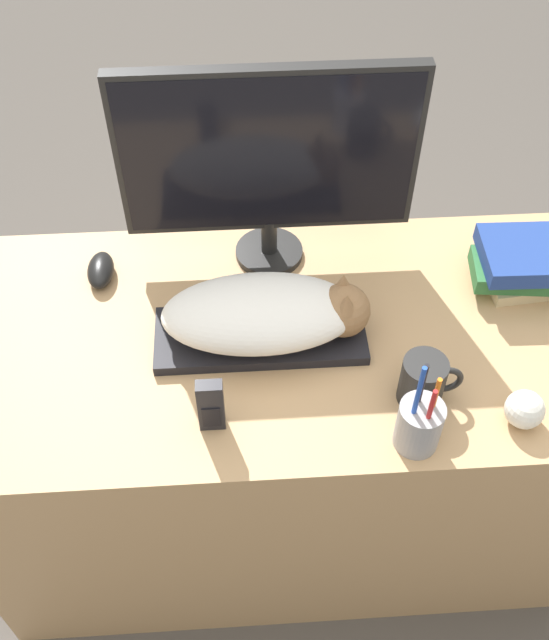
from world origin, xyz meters
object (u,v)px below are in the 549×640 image
Objects in this scene: keyboard at (260,336)px; pen_cup at (419,424)px; computer_mouse at (101,270)px; coffee_mug at (424,381)px; phone at (211,406)px; book_stack at (525,265)px; cat at (271,313)px; monitor at (269,158)px; baseball at (525,409)px.

pen_cup is at bearing -43.77° from keyboard.
keyboard is at bearing -30.65° from computer_mouse.
pen_cup is (-0.03, -0.10, 0.00)m from coffee_mug.
phone is 0.75m from book_stack.
cat is 1.80× the size of pen_cup.
phone is at bearing -59.07° from computer_mouse.
book_stack is (0.68, 0.33, -0.01)m from phone.
computer_mouse is at bearing 120.93° from phone.
computer_mouse is 0.93m from book_stack.
monitor is 8.22× the size of baseball.
coffee_mug is at bearing 73.72° from pen_cup.
phone is at bearing -106.48° from monitor.
pen_cup is (0.24, -0.51, -0.21)m from monitor.
computer_mouse is (-0.37, 0.20, -0.06)m from cat.
phone is (-0.58, 0.03, 0.03)m from baseball.
computer_mouse is at bearing 150.33° from coffee_mug.
pen_cup is at bearing -64.73° from monitor.
monitor is at bearing 82.43° from keyboard.
keyboard is at bearing 151.47° from coffee_mug.
computer_mouse is at bearing 152.27° from baseball.
computer_mouse reaches higher than keyboard.
cat reaches higher than phone.
coffee_mug is (0.28, -0.16, -0.03)m from cat.
book_stack is at bearing 12.02° from keyboard.
phone is (-0.40, -0.04, 0.01)m from coffee_mug.
monitor is 0.61m from pen_cup.
baseball is at bearing -27.73° from computer_mouse.
coffee_mug is 0.41m from phone.
baseball is at bearing -46.83° from monitor.
computer_mouse is 0.93m from baseball.
keyboard is 0.36m from monitor.
monitor is at bearing 115.27° from pen_cup.
keyboard is 0.23m from phone.
cat is at bearing -29.03° from computer_mouse.
phone is (-0.12, -0.20, -0.02)m from cat.
cat is at bearing 153.33° from baseball.
cat is at bearing -92.26° from monitor.
computer_mouse is 0.86× the size of phone.
keyboard is at bearing -167.98° from book_stack.
book_stack is (0.56, 0.12, -0.02)m from cat.
pen_cup is 0.49m from book_stack.
book_stack is at bearing 51.72° from pen_cup.
coffee_mug is at bearing -56.83° from monitor.
monitor is 2.63× the size of pen_cup.
book_stack reaches higher than coffee_mug.
cat reaches higher than computer_mouse.
baseball is (0.45, -0.48, -0.24)m from monitor.
monitor is 4.83× the size of phone.
cat is at bearing 0.00° from keyboard.
coffee_mug is at bearing -28.53° from keyboard.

